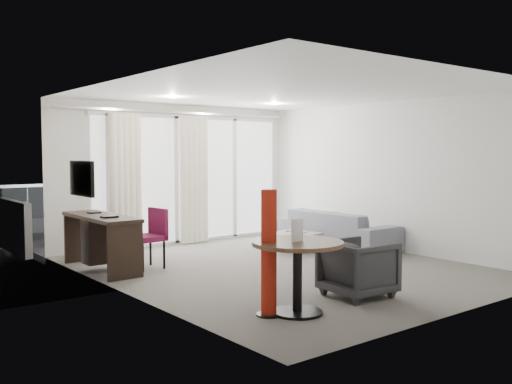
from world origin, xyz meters
TOP-DOWN VIEW (x-y plane):
  - floor at (0.00, 0.00)m, footprint 5.00×6.00m
  - ceiling at (0.00, 0.00)m, footprint 5.00×6.00m
  - wall_left at (-2.50, 0.00)m, footprint 0.00×6.00m
  - wall_right at (2.50, 0.00)m, footprint 0.00×6.00m
  - wall_front at (0.00, -3.00)m, footprint 5.00×0.00m
  - window_panel at (0.30, 2.98)m, footprint 4.00×0.02m
  - window_frame at (0.30, 2.97)m, footprint 4.10×0.06m
  - curtain_left at (-1.15, 2.82)m, footprint 0.60×0.20m
  - curtain_right at (0.25, 2.82)m, footprint 0.60×0.20m
  - curtain_track at (0.00, 2.82)m, footprint 4.80×0.04m
  - downlight_a at (-0.90, 1.60)m, footprint 0.12×0.12m
  - downlight_b at (1.20, 1.60)m, footprint 0.12×0.12m
  - desk at (-2.16, 1.50)m, footprint 0.53×1.71m
  - tv at (-2.46, 1.45)m, footprint 0.05×0.80m
  - desk_chair at (-1.59, 1.19)m, footprint 0.53×0.50m
  - round_table at (-1.43, -1.94)m, footprint 1.25×1.25m
  - menu_card at (-1.45, -1.95)m, footprint 0.13×0.05m
  - red_lamp at (-1.72, -1.81)m, footprint 0.28×0.28m
  - tub_armchair at (-0.37, -1.85)m, footprint 0.80×0.78m
  - coffee_table at (1.06, 0.89)m, footprint 0.86×0.86m
  - remote at (1.09, 1.01)m, footprint 0.06×0.16m
  - magazine at (1.17, 0.92)m, footprint 0.28×0.33m
  - sofa at (2.03, 0.79)m, footprint 0.89×2.29m
  - terrace_slab at (0.30, 4.50)m, footprint 5.60×3.00m
  - rattan_chair_a at (1.03, 3.83)m, footprint 0.71×0.71m
  - rattan_chair_b at (2.39, 4.22)m, footprint 0.66×0.66m
  - rattan_table at (1.20, 3.84)m, footprint 0.52×0.52m
  - balustrade at (0.30, 5.95)m, footprint 5.50×0.06m

SIDE VIEW (x-z plane):
  - terrace_slab at x=0.30m, z-range -0.12..0.00m
  - floor at x=0.00m, z-range 0.00..0.00m
  - coffee_table at x=1.06m, z-range 0.00..0.33m
  - rattan_table at x=1.20m, z-range 0.00..0.52m
  - sofa at x=2.03m, z-range 0.00..0.67m
  - tub_armchair at x=-0.37m, z-range 0.00..0.68m
  - remote at x=1.09m, z-range 0.35..0.37m
  - magazine at x=1.17m, z-range 0.35..0.37m
  - round_table at x=-1.43m, z-range 0.00..0.78m
  - rattan_chair_a at x=1.03m, z-range 0.00..0.79m
  - desk at x=-2.16m, z-range 0.00..0.80m
  - rattan_chair_b at x=2.39m, z-range 0.00..0.88m
  - desk_chair at x=-1.59m, z-range 0.00..0.89m
  - balustrade at x=0.30m, z-range -0.02..1.02m
  - red_lamp at x=-1.72m, z-range 0.00..1.33m
  - menu_card at x=-1.45m, z-range 0.60..0.84m
  - window_panel at x=0.30m, z-range 0.01..2.39m
  - curtain_left at x=-1.15m, z-range 0.01..2.39m
  - curtain_right at x=0.25m, z-range 0.01..2.39m
  - window_frame at x=0.30m, z-range -0.02..2.42m
  - wall_left at x=-2.50m, z-range 0.00..2.60m
  - wall_right at x=2.50m, z-range 0.00..2.60m
  - wall_front at x=0.00m, z-range 0.00..2.60m
  - tv at x=-2.46m, z-range 1.10..1.60m
  - curtain_track at x=0.00m, z-range 2.43..2.47m
  - downlight_a at x=-0.90m, z-range 2.58..2.60m
  - downlight_b at x=1.20m, z-range 2.58..2.60m
  - ceiling at x=0.00m, z-range 2.60..2.60m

